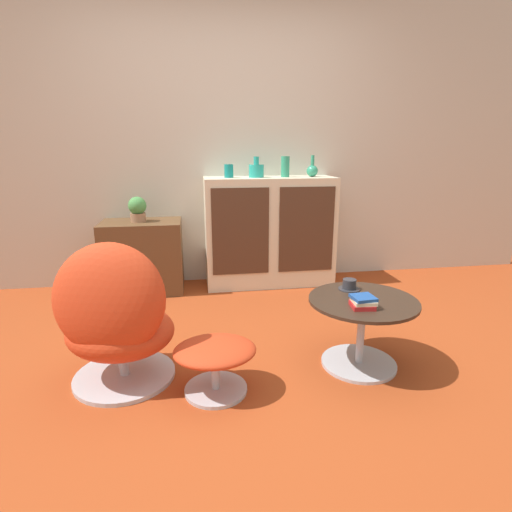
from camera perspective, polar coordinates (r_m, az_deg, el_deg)
The scene contains 14 objects.
ground_plane at distance 2.45m, azimuth -1.19°, elevation -15.63°, with size 12.00×12.00×0.00m, color #9E3D19.
wall_back at distance 3.81m, azimuth -5.02°, elevation 15.84°, with size 6.40×0.06×2.60m.
sideboard at distance 3.71m, azimuth 1.95°, elevation 3.49°, with size 1.18×0.41×1.00m.
tv_console at distance 3.69m, azimuth -15.80°, elevation -0.08°, with size 0.69×0.46×0.63m.
egg_chair at distance 2.25m, azimuth -19.44°, elevation -8.42°, with size 0.68×0.64×0.82m.
ottoman at distance 2.15m, azimuth -5.88°, elevation -14.07°, with size 0.43×0.37×0.28m.
coffee_table at distance 2.43m, azimuth 14.83°, elevation -9.39°, with size 0.62×0.62×0.42m.
vase_leftmost at distance 3.59m, azimuth -3.91°, elevation 12.03°, with size 0.08×0.08×0.12m.
vase_inner_left at distance 3.62m, azimuth 0.04°, elevation 12.16°, with size 0.13×0.13×0.18m.
vase_inner_right at distance 3.67m, azimuth 4.19°, elevation 12.61°, with size 0.08×0.08×0.18m.
vase_rightmost at distance 3.74m, azimuth 8.04°, elevation 12.05°, with size 0.10×0.10×0.19m.
potted_plant at distance 3.61m, azimuth -16.57°, elevation 6.51°, with size 0.15×0.15×0.22m.
teacup at distance 2.50m, azimuth 13.18°, elevation -4.09°, with size 0.13×0.13×0.06m.
book_stack at distance 2.25m, azimuth 15.03°, elevation -6.35°, with size 0.14×0.13×0.06m.
Camera 1 is at (-0.28, -2.08, 1.25)m, focal length 28.00 mm.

